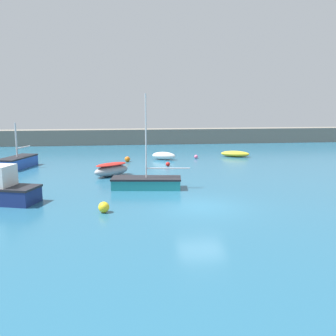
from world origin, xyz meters
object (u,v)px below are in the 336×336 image
sailboat_twin_hulled (18,162)px  mooring_buoy_pink (196,157)px  open_tender_yellow (235,154)px  rowboat_with_red_cover (111,169)px  fishing_dinghy_green (164,156)px  mooring_buoy_red (168,164)px  sailboat_tall_mast (146,182)px  mooring_buoy_yellow (104,207)px  mooring_buoy_orange (127,159)px

sailboat_twin_hulled → mooring_buoy_pink: (16.32, 3.44, -0.32)m
open_tender_yellow → rowboat_with_red_cover: 15.46m
fishing_dinghy_green → mooring_buoy_pink: fishing_dinghy_green is taller
sailboat_twin_hulled → mooring_buoy_red: (12.89, -0.86, -0.32)m
fishing_dinghy_green → mooring_buoy_pink: bearing=33.0°
mooring_buoy_pink → sailboat_twin_hulled: bearing=-168.1°
sailboat_tall_mast → mooring_buoy_red: bearing=-98.7°
sailboat_tall_mast → mooring_buoy_yellow: bearing=71.8°
fishing_dinghy_green → mooring_buoy_orange: size_ratio=5.01×
mooring_buoy_red → mooring_buoy_pink: 5.50m
rowboat_with_red_cover → mooring_buoy_yellow: bearing=-129.0°
open_tender_yellow → sailboat_tall_mast: bearing=-101.8°
open_tender_yellow → mooring_buoy_yellow: open_tender_yellow is taller
sailboat_twin_hulled → mooring_buoy_red: 12.92m
fishing_dinghy_green → sailboat_tall_mast: 12.74m
mooring_buoy_orange → mooring_buoy_pink: size_ratio=1.37×
sailboat_twin_hulled → mooring_buoy_yellow: bearing=44.7°
open_tender_yellow → mooring_buoy_orange: (-11.20, -1.99, -0.05)m
open_tender_yellow → mooring_buoy_yellow: size_ratio=5.71×
sailboat_tall_mast → mooring_buoy_orange: sailboat_tall_mast is taller
fishing_dinghy_green → mooring_buoy_pink: 3.34m
rowboat_with_red_cover → mooring_buoy_orange: bearing=41.1°
sailboat_twin_hulled → rowboat_with_red_cover: (8.03, -4.80, 0.00)m
mooring_buoy_pink → mooring_buoy_yellow: bearing=-115.3°
rowboat_with_red_cover → fishing_dinghy_green: bearing=20.1°
fishing_dinghy_green → rowboat_with_red_cover: (-4.97, -7.89, 0.13)m
sailboat_tall_mast → mooring_buoy_pink: size_ratio=16.36×
fishing_dinghy_green → open_tender_yellow: fishing_dinghy_green is taller
fishing_dinghy_green → mooring_buoy_yellow: (-5.20, -17.65, -0.10)m
mooring_buoy_pink → fishing_dinghy_green: bearing=-174.0°
mooring_buoy_yellow → rowboat_with_red_cover: bearing=88.7°
mooring_buoy_red → rowboat_with_red_cover: bearing=-141.0°
rowboat_with_red_cover → mooring_buoy_orange: size_ratio=6.13×
open_tender_yellow → mooring_buoy_yellow: 22.70m
fishing_dinghy_green → rowboat_with_red_cover: bearing=-95.2°
sailboat_twin_hulled → mooring_buoy_orange: (9.41, 2.19, -0.25)m
mooring_buoy_orange → mooring_buoy_red: bearing=-41.3°
mooring_buoy_pink → mooring_buoy_orange: bearing=-169.7°
mooring_buoy_red → mooring_buoy_yellow: (-5.09, -13.69, 0.09)m
mooring_buoy_pink → rowboat_with_red_cover: bearing=-135.2°
rowboat_with_red_cover → mooring_buoy_red: rowboat_with_red_cover is taller
mooring_buoy_red → mooring_buoy_orange: (-3.47, 3.05, 0.06)m
sailboat_twin_hulled → mooring_buoy_red: size_ratio=11.85×
fishing_dinghy_green → mooring_buoy_pink: size_ratio=6.85×
mooring_buoy_yellow → mooring_buoy_pink: mooring_buoy_yellow is taller
sailboat_tall_mast → rowboat_with_red_cover: (-2.32, 4.57, 0.11)m
open_tender_yellow → rowboat_with_red_cover: (-12.58, -8.98, 0.20)m
fishing_dinghy_green → open_tender_yellow: size_ratio=0.80×
sailboat_tall_mast → sailboat_twin_hulled: size_ratio=1.35×
fishing_dinghy_green → sailboat_tall_mast: bearing=-75.0°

